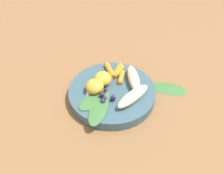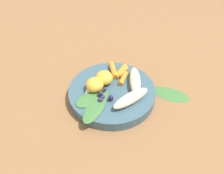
{
  "view_description": "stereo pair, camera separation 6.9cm",
  "coord_description": "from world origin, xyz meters",
  "views": [
    {
      "loc": [
        -0.49,
        -0.11,
        0.52
      ],
      "look_at": [
        0.0,
        0.0,
        0.04
      ],
      "focal_mm": 38.93,
      "sensor_mm": 36.0,
      "label": 1
    },
    {
      "loc": [
        -0.47,
        -0.17,
        0.52
      ],
      "look_at": [
        0.0,
        0.0,
        0.04
      ],
      "focal_mm": 38.93,
      "sensor_mm": 36.0,
      "label": 2
    }
  ],
  "objects": [
    {
      "name": "ground_plane",
      "position": [
        0.0,
        0.0,
        0.0
      ],
      "size": [
        2.4,
        2.4,
        0.0
      ],
      "primitive_type": "plane",
      "color": "brown"
    },
    {
      "name": "bowl",
      "position": [
        0.0,
        0.0,
        0.02
      ],
      "size": [
        0.25,
        0.25,
        0.03
      ],
      "primitive_type": "cylinder",
      "color": "#385666",
      "rests_on": "ground_plane"
    },
    {
      "name": "banana_peeled_left",
      "position": [
        0.04,
        -0.06,
        0.05
      ],
      "size": [
        0.12,
        0.07,
        0.03
      ],
      "primitive_type": "ellipsoid",
      "rotation": [
        0.0,
        0.0,
        6.62
      ],
      "color": "beige",
      "rests_on": "bowl"
    },
    {
      "name": "banana_peeled_right",
      "position": [
        -0.03,
        -0.06,
        0.05
      ],
      "size": [
        0.12,
        0.09,
        0.03
      ],
      "primitive_type": "ellipsoid",
      "rotation": [
        0.0,
        0.0,
        5.7
      ],
      "color": "beige",
      "rests_on": "bowl"
    },
    {
      "name": "orange_segment_near",
      "position": [
        -0.02,
        0.05,
        0.05
      ],
      "size": [
        0.05,
        0.05,
        0.04
      ],
      "primitive_type": "ellipsoid",
      "color": "#F4A833",
      "rests_on": "bowl"
    },
    {
      "name": "orange_segment_far",
      "position": [
        0.02,
        0.03,
        0.05
      ],
      "size": [
        0.05,
        0.05,
        0.04
      ],
      "primitive_type": "ellipsoid",
      "color": "#F4A833",
      "rests_on": "bowl"
    },
    {
      "name": "carrot_front",
      "position": [
        0.05,
        -0.02,
        0.04
      ],
      "size": [
        0.05,
        0.02,
        0.01
      ],
      "primitive_type": "cylinder",
      "rotation": [
        0.0,
        1.57,
        6.3
      ],
      "color": "orange",
      "rests_on": "bowl"
    },
    {
      "name": "carrot_mid_left",
      "position": [
        0.08,
        -0.01,
        0.04
      ],
      "size": [
        0.05,
        0.03,
        0.02
      ],
      "primitive_type": "cylinder",
      "rotation": [
        0.0,
        1.57,
        6.0
      ],
      "color": "orange",
      "rests_on": "bowl"
    },
    {
      "name": "carrot_mid_right",
      "position": [
        0.08,
        0.0,
        0.04
      ],
      "size": [
        0.06,
        0.03,
        0.02
      ],
      "primitive_type": "cylinder",
      "rotation": [
        0.0,
        1.57,
        6.12
      ],
      "color": "orange",
      "rests_on": "bowl"
    },
    {
      "name": "carrot_rear",
      "position": [
        0.07,
        0.02,
        0.04
      ],
      "size": [
        0.06,
        0.05,
        0.02
      ],
      "primitive_type": "cylinder",
      "rotation": [
        0.0,
        1.57,
        6.83
      ],
      "color": "orange",
      "rests_on": "bowl"
    },
    {
      "name": "blueberry_pile",
      "position": [
        -0.04,
        0.01,
        0.04
      ],
      "size": [
        0.05,
        0.05,
        0.02
      ],
      "color": "#2D234C",
      "rests_on": "bowl"
    },
    {
      "name": "coconut_shred_patch",
      "position": [
        -0.03,
        0.05,
        0.03
      ],
      "size": [
        0.04,
        0.04,
        0.0
      ],
      "primitive_type": "cylinder",
      "color": "white",
      "rests_on": "bowl"
    },
    {
      "name": "kale_leaf_left",
      "position": [
        -0.05,
        0.04,
        0.03
      ],
      "size": [
        0.11,
        0.1,
        0.01
      ],
      "primitive_type": "ellipsoid",
      "rotation": [
        0.0,
        0.0,
        8.81
      ],
      "color": "#3D7038",
      "rests_on": "bowl"
    },
    {
      "name": "kale_leaf_right",
      "position": [
        -0.08,
        0.02,
        0.03
      ],
      "size": [
        0.12,
        0.05,
        0.01
      ],
      "primitive_type": "ellipsoid",
      "rotation": [
        0.0,
        0.0,
        9.41
      ],
      "color": "#3D7038",
      "rests_on": "bowl"
    },
    {
      "name": "kale_leaf_stray",
      "position": [
        0.07,
        -0.16,
        0.0
      ],
      "size": [
        0.06,
        0.12,
        0.01
      ],
      "primitive_type": "ellipsoid",
      "rotation": [
        0.0,
        0.0,
        4.65
      ],
      "color": "#3D7038",
      "rests_on": "ground_plane"
    }
  ]
}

